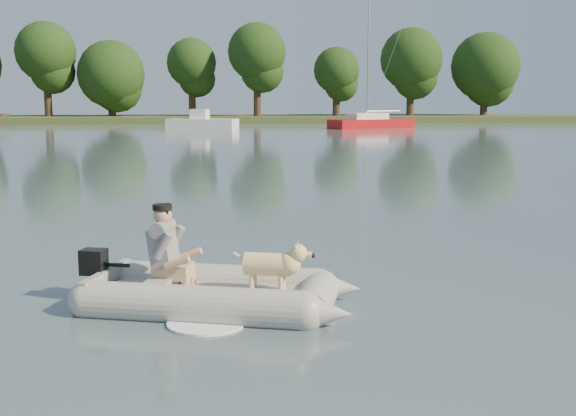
{
  "coord_description": "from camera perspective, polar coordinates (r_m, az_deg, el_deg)",
  "views": [
    {
      "loc": [
        -0.63,
        -8.41,
        2.28
      ],
      "look_at": [
        0.42,
        1.55,
        0.75
      ],
      "focal_mm": 45.0,
      "sensor_mm": 36.0,
      "label": 1
    }
  ],
  "objects": [
    {
      "name": "sailboat",
      "position": [
        55.95,
        6.56,
        6.71
      ],
      "size": [
        7.1,
        4.69,
        9.43
      ],
      "rotation": [
        0.0,
        0.0,
        0.42
      ],
      "color": "#A01214",
      "rests_on": "water"
    },
    {
      "name": "dog",
      "position": [
        7.86,
        -1.64,
        -4.78
      ],
      "size": [
        0.85,
        0.5,
        0.54
      ],
      "primitive_type": null,
      "rotation": [
        0.0,
        0.0,
        -0.29
      ],
      "color": "#D3BB7A",
      "rests_on": "dinghy"
    },
    {
      "name": "outboard_motor",
      "position": [
        8.5,
        -15.06,
        -5.3
      ],
      "size": [
        0.41,
        0.34,
        0.68
      ],
      "primitive_type": null,
      "rotation": [
        0.0,
        0.0,
        -0.29
      ],
      "color": "black",
      "rests_on": "dinghy"
    },
    {
      "name": "man",
      "position": [
        8.13,
        -9.71,
        -2.84
      ],
      "size": [
        0.75,
        0.69,
        0.93
      ],
      "primitive_type": null,
      "rotation": [
        0.0,
        0.0,
        -0.29
      ],
      "color": "slate",
      "rests_on": "dinghy"
    },
    {
      "name": "treeline",
      "position": [
        69.66,
        -8.73,
        11.22
      ],
      "size": [
        71.02,
        7.35,
        9.27
      ],
      "color": "#332316",
      "rests_on": "shore_bank"
    },
    {
      "name": "water",
      "position": [
        8.73,
        -1.7,
        -6.45
      ],
      "size": [
        160.0,
        160.0,
        0.0
      ],
      "primitive_type": "plane",
      "color": "slate",
      "rests_on": "ground"
    },
    {
      "name": "shore_bank",
      "position": [
        70.44,
        -5.56,
        6.99
      ],
      "size": [
        160.0,
        12.0,
        0.7
      ],
      "primitive_type": "cube",
      "color": "#47512D",
      "rests_on": "water"
    },
    {
      "name": "motorboat",
      "position": [
        52.8,
        -6.79,
        7.23
      ],
      "size": [
        5.54,
        3.48,
        2.19
      ],
      "primitive_type": null,
      "rotation": [
        0.0,
        0.0,
        -0.31
      ],
      "color": "white",
      "rests_on": "water"
    },
    {
      "name": "dinghy",
      "position": [
        7.94,
        -5.68,
        -4.26
      ],
      "size": [
        4.97,
        4.29,
        1.21
      ],
      "primitive_type": null,
      "rotation": [
        0.0,
        0.0,
        -0.29
      ],
      "color": "gray",
      "rests_on": "water"
    }
  ]
}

